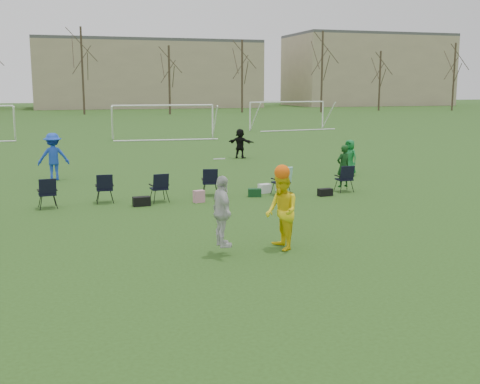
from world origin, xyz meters
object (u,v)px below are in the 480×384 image
object	(u,v)px
goal_right	(288,107)
goal_mid	(163,112)
fielder_blue	(53,157)
center_contest	(261,211)
fielder_black	(240,143)
fielder_green_far	(350,157)

from	to	relation	value
goal_right	goal_mid	bearing A→B (deg)	-161.43
fielder_blue	goal_mid	size ratio (longest dim) A/B	0.26
goal_right	center_contest	bearing A→B (deg)	-120.02
fielder_black	center_contest	bearing A→B (deg)	116.10
goal_mid	goal_right	xyz separation A→B (m)	(12.00, 6.00, 0.00)
fielder_green_far	goal_right	world-z (taller)	goal_right
fielder_blue	center_contest	distance (m)	13.48
fielder_black	fielder_blue	bearing A→B (deg)	69.21
fielder_blue	fielder_black	distance (m)	10.73
center_contest	goal_mid	xyz separation A→B (m)	(2.90, 30.86, 0.95)
fielder_blue	goal_mid	bearing A→B (deg)	-115.69
fielder_blue	fielder_green_far	bearing A→B (deg)	166.69
fielder_black	goal_mid	distance (m)	13.38
fielder_green_far	goal_right	xyz separation A→B (m)	(7.34, 26.42, 1.16)
fielder_green_far	center_contest	world-z (taller)	center_contest
fielder_blue	center_contest	world-z (taller)	center_contest
fielder_green_far	center_contest	distance (m)	12.89
fielder_black	goal_mid	world-z (taller)	goal_mid
fielder_black	goal_mid	xyz separation A→B (m)	(-1.90, 13.19, 1.14)
fielder_green_far	fielder_black	world-z (taller)	fielder_black
fielder_black	fielder_green_far	bearing A→B (deg)	152.21
fielder_green_far	fielder_black	xyz separation A→B (m)	(-2.76, 7.23, 0.02)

